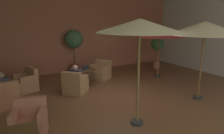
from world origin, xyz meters
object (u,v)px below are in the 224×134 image
Objects in this scene: armchair_mid_center_south at (26,82)px; potted_tree_left_corner at (74,43)px; patio_umbrella_center_beige at (160,32)px; patron_by_window at (75,74)px; patio_umbrella_tall_red at (205,28)px; patio_umbrella_near_wall at (140,27)px; cafe_table_front_left at (86,72)px; potted_tree_mid_left at (157,47)px; armchair_front_left_north at (100,72)px; armchair_front_right_north at (30,123)px; iced_drink_cup at (87,69)px; armchair_front_left_east at (75,85)px; armchair_mid_center_east at (4,97)px; open_laptop at (85,69)px; patron_blue_shirt at (2,84)px.

potted_tree_left_corner is at bearing 33.15° from armchair_mid_center_south.
patio_umbrella_center_beige is 4.05× the size of patron_by_window.
patio_umbrella_near_wall reaches higher than patio_umbrella_tall_red.
cafe_table_front_left is 4.69m from potted_tree_mid_left.
armchair_front_left_north is at bearing 38.09° from patron_by_window.
cafe_table_front_left is at bearing 49.29° from armchair_front_right_north.
potted_tree_left_corner is (-2.59, 5.25, -0.82)m from patio_umbrella_tall_red.
patron_by_window reaches higher than iced_drink_cup.
armchair_front_right_north is 3.83m from iced_drink_cup.
potted_tree_mid_left is at bearing 7.08° from armchair_front_left_north.
patron_by_window is (0.03, 0.03, 0.38)m from armchair_front_left_east.
iced_drink_cup reaches higher than cafe_table_front_left.
armchair_mid_center_east is (-3.90, -1.41, 0.01)m from armchair_front_left_north.
open_laptop is (-0.10, -0.08, 0.18)m from cafe_table_front_left.
armchair_front_left_east is 5.59m from potted_tree_mid_left.
patio_umbrella_tall_red is at bearing -22.28° from patron_blue_shirt.
armchair_mid_center_east is 1.53m from armchair_mid_center_south.
armchair_front_left_east is at bearing -36.92° from armchair_mid_center_south.
cafe_table_front_left is at bearing 130.71° from patio_umbrella_tall_red.
potted_tree_left_corner is (0.18, 2.03, 1.01)m from cafe_table_front_left.
potted_tree_left_corner is at bearing 87.66° from patio_umbrella_near_wall.
armchair_front_left_north is at bearing -172.92° from potted_tree_mid_left.
patio_umbrella_center_beige is at bearing 4.18° from armchair_mid_center_east.
potted_tree_mid_left is 2.86× the size of patron_by_window.
armchair_front_right_north is 2.12m from armchair_mid_center_east.
armchair_front_right_north is at bearing -129.29° from patron_by_window.
patron_blue_shirt is (-3.91, -1.37, 0.40)m from armchair_front_left_north.
potted_tree_mid_left is (4.59, 4.63, -1.29)m from patio_umbrella_near_wall.
iced_drink_cup is at bearing -91.11° from cafe_table_front_left.
potted_tree_left_corner is 4.39m from patron_blue_shirt.
armchair_front_right_north is 0.35× the size of patio_umbrella_tall_red.
cafe_table_front_left is 1.04m from armchair_front_left_north.
armchair_front_left_north is at bearing 159.76° from patio_umbrella_center_beige.
patron_by_window is (-3.46, 2.53, -1.65)m from patio_umbrella_tall_red.
armchair_front_left_north is 2.05m from potted_tree_left_corner.
armchair_front_right_north is at bearing -134.40° from armchair_front_left_north.
patron_by_window is at bearing 102.17° from patio_umbrella_near_wall.
patron_blue_shirt is at bearing 102.35° from armchair_mid_center_east.
armchair_front_right_north is 1.35× the size of patron_blue_shirt.
patio_umbrella_center_beige reaches higher than armchair_mid_center_east.
patio_umbrella_tall_red is at bearing -63.12° from armchair_front_left_north.
armchair_front_right_north is at bearing -131.58° from iced_drink_cup.
armchair_mid_center_south is at bearing 58.59° from patron_blue_shirt.
armchair_front_left_north is at bearing 116.88° from patio_umbrella_tall_red.
open_laptop is at bearing 14.42° from patron_blue_shirt.
armchair_front_left_north is at bearing 45.60° from armchair_front_right_north.
potted_tree_left_corner is at bearing 114.67° from armchair_front_left_north.
armchair_mid_center_east is 8.47× the size of iced_drink_cup.
armchair_mid_center_east is 0.39× the size of patio_umbrella_center_beige.
patio_umbrella_near_wall is at bearing -15.95° from armchair_front_right_north.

